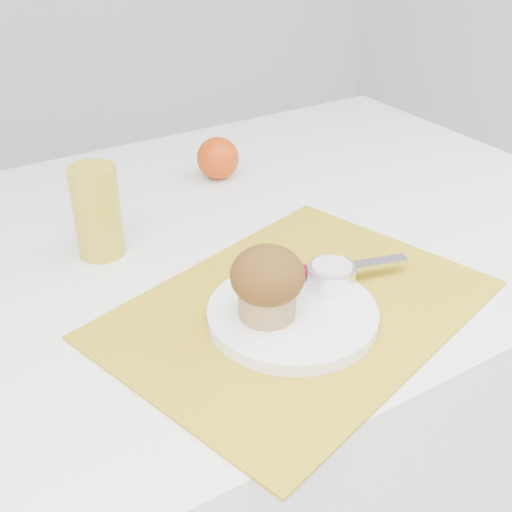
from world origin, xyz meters
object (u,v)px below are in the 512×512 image
juice_glass (97,212)px  plate (292,314)px  muffin (267,282)px  orange (218,158)px  table (229,417)px

juice_glass → plate: bearing=-64.1°
juice_glass → muffin: (0.10, -0.26, 0.00)m
orange → muffin: muffin is taller
orange → juice_glass: bearing=-152.3°
juice_glass → orange: bearing=27.7°
muffin → juice_glass: bearing=110.9°
juice_glass → muffin: 0.28m
table → muffin: size_ratio=14.07×
plate → muffin: 0.06m
table → orange: bearing=63.3°
orange → juice_glass: 0.29m
juice_glass → muffin: juice_glass is taller
plate → juice_glass: 0.30m
table → plate: plate is taller
plate → juice_glass: size_ratio=1.56×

